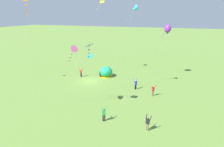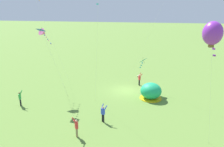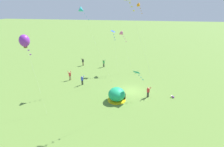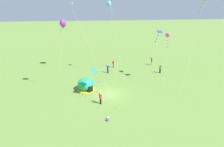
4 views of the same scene
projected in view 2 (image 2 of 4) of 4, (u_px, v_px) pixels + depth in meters
The scene contains 11 objects.
ground_plane at pixel (126, 91), 30.90m from camera, with size 300.00×300.00×0.00m, color olive.
popup_tent at pixel (151, 91), 27.98m from camera, with size 2.81×2.81×2.10m.
toddler_crawling at pixel (138, 76), 36.84m from camera, with size 0.44×0.53×0.32m.
person_flying_kite at pixel (76, 127), 19.59m from camera, with size 0.67×0.72×1.89m.
person_arms_raised at pixel (20, 98), 25.87m from camera, with size 0.64×0.72×1.89m.
person_far_back at pixel (139, 79), 32.84m from camera, with size 0.63×0.72×1.89m.
person_watching_sky at pixel (103, 113), 22.17m from camera, with size 0.72×0.68×1.89m.
kite_teal at pixel (143, 61), 30.08m from camera, with size 1.61×2.91×4.75m.
kite_pink at pixel (43, 33), 27.67m from camera, with size 1.85×3.42×8.79m.
kite_purple at pixel (213, 33), 14.14m from camera, with size 2.06×3.14×10.45m.
kite_blue at pixel (43, 33), 25.80m from camera, with size 2.66×2.02×9.09m.
Camera 2 is at (-4.19, 28.64, 11.26)m, focal length 35.00 mm.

